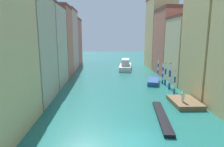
{
  "coord_description": "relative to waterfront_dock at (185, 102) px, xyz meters",
  "views": [
    {
      "loc": [
        -2.85,
        -15.79,
        9.25
      ],
      "look_at": [
        -1.08,
        24.15,
        1.5
      ],
      "focal_mm": 31.31,
      "sensor_mm": 36.0,
      "label": 1
    }
  ],
  "objects": [
    {
      "name": "mooring_pole_1",
      "position": [
        0.44,
        7.68,
        2.18
      ],
      "size": [
        0.4,
        0.4,
        4.83
      ],
      "color": "#1E479E",
      "rests_on": "ground"
    },
    {
      "name": "ground_plane",
      "position": [
        -8.25,
        15.2,
        -0.3
      ],
      "size": [
        154.0,
        154.0,
        0.0
      ],
      "primitive_type": "plane",
      "color": "#1E6B66"
    },
    {
      "name": "person_on_dock",
      "position": [
        -0.57,
        -0.71,
        1.01
      ],
      "size": [
        0.36,
        0.36,
        1.54
      ],
      "color": "white",
      "rests_on": "waterfront_dock"
    },
    {
      "name": "building_left_4",
      "position": [
        -21.82,
        29.3,
        7.85
      ],
      "size": [
        6.65,
        10.49,
        16.27
      ],
      "color": "tan",
      "rests_on": "ground"
    },
    {
      "name": "waterfront_dock",
      "position": [
        0.0,
        0.0,
        0.0
      ],
      "size": [
        3.51,
        5.14,
        0.59
      ],
      "color": "brown",
      "rests_on": "ground"
    },
    {
      "name": "building_right_2",
      "position": [
        5.32,
        12.51,
        6.22
      ],
      "size": [
        6.65,
        8.46,
        13.01
      ],
      "color": "beige",
      "rests_on": "ground"
    },
    {
      "name": "building_left_3",
      "position": [
        -21.82,
        20.28,
        7.67
      ],
      "size": [
        6.65,
        7.66,
        15.9
      ],
      "color": "#C6705B",
      "rests_on": "ground"
    },
    {
      "name": "mooring_pole_3",
      "position": [
        0.48,
        11.84,
        1.83
      ],
      "size": [
        0.32,
        0.32,
        4.16
      ],
      "color": "#1E479E",
      "rests_on": "ground"
    },
    {
      "name": "building_right_1",
      "position": [
        5.32,
        3.71,
        8.86
      ],
      "size": [
        6.65,
        8.38,
        18.3
      ],
      "color": "#DBB77A",
      "rests_on": "ground"
    },
    {
      "name": "building_right_3",
      "position": [
        5.32,
        21.86,
        7.58
      ],
      "size": [
        6.65,
        9.89,
        15.73
      ],
      "color": "#C6705B",
      "rests_on": "ground"
    },
    {
      "name": "building_left_5",
      "position": [
        -21.82,
        39.8,
        7.07
      ],
      "size": [
        6.65,
        10.17,
        14.72
      ],
      "color": "#B25147",
      "rests_on": "ground"
    },
    {
      "name": "mooring_pole_4",
      "position": [
        0.38,
        14.89,
        1.97
      ],
      "size": [
        0.27,
        0.27,
        4.45
      ],
      "color": "#1E479E",
      "rests_on": "ground"
    },
    {
      "name": "vaporetto_white",
      "position": [
        -4.99,
        28.44,
        0.8
      ],
      "size": [
        4.45,
        9.8,
        2.92
      ],
      "color": "white",
      "rests_on": "ground"
    },
    {
      "name": "building_right_4",
      "position": [
        5.32,
        32.11,
        9.61
      ],
      "size": [
        6.65,
        10.13,
        19.8
      ],
      "color": "#DBB77A",
      "rests_on": "ground"
    },
    {
      "name": "motorboat_0",
      "position": [
        -1.3,
        11.99,
        0.11
      ],
      "size": [
        3.43,
        5.83,
        0.81
      ],
      "color": "#234C93",
      "rests_on": "ground"
    },
    {
      "name": "building_left_1",
      "position": [
        -21.82,
        2.58,
        7.31
      ],
      "size": [
        6.65,
        8.75,
        15.18
      ],
      "color": "#BCB299",
      "rests_on": "ground"
    },
    {
      "name": "building_left_2",
      "position": [
        -21.82,
        11.75,
        7.1
      ],
      "size": [
        6.65,
        8.86,
        14.77
      ],
      "color": "#BCB299",
      "rests_on": "ground"
    },
    {
      "name": "mooring_pole_2",
      "position": [
        0.62,
        10.68,
        2.0
      ],
      "size": [
        0.36,
        0.36,
        4.48
      ],
      "color": "#1E479E",
      "rests_on": "ground"
    },
    {
      "name": "gondola_black",
      "position": [
        -4.46,
        -4.38,
        -0.12
      ],
      "size": [
        2.27,
        9.32,
        0.35
      ],
      "color": "black",
      "rests_on": "ground"
    },
    {
      "name": "mooring_pole_0",
      "position": [
        0.18,
        4.57,
        1.83
      ],
      "size": [
        0.31,
        0.31,
        4.15
      ],
      "color": "#1E479E",
      "rests_on": "ground"
    }
  ]
}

